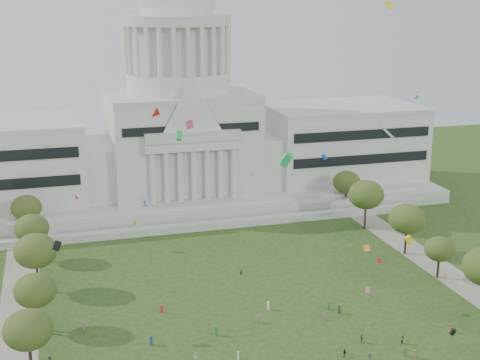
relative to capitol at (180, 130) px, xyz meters
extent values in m
cube|color=#B7B5AC|center=(0.00, 1.41, -20.30)|extent=(160.00, 60.00, 4.00)
cube|color=#B7B5AC|center=(0.00, -31.59, -21.30)|extent=(130.00, 3.00, 2.00)
cube|color=#B7B5AC|center=(0.00, -23.59, -19.80)|extent=(140.00, 3.00, 5.00)
cube|color=beige|center=(55.00, 0.41, -7.30)|extent=(50.00, 34.00, 22.00)
cube|color=beige|center=(-27.00, -1.59, -10.30)|extent=(12.00, 26.00, 16.00)
cube|color=beige|center=(27.00, -1.59, -10.30)|extent=(12.00, 26.00, 16.00)
cube|color=beige|center=(0.00, 0.41, -4.30)|extent=(44.00, 38.00, 28.00)
cube|color=beige|center=(0.00, -19.59, -1.10)|extent=(28.00, 3.00, 2.40)
cube|color=black|center=(55.00, -16.79, -5.30)|extent=(46.00, 0.40, 11.00)
cylinder|color=beige|center=(0.00, 0.41, 15.10)|extent=(32.00, 32.00, 6.00)
cylinder|color=beige|center=(0.00, 0.41, 25.10)|extent=(28.00, 28.00, 14.00)
cylinder|color=#B7B5AC|center=(0.00, 0.41, 33.60)|extent=(32.40, 32.40, 3.00)
cylinder|color=beige|center=(0.00, 0.41, 39.10)|extent=(22.00, 22.00, 8.00)
cube|color=gray|center=(-48.00, -83.59, -22.28)|extent=(8.00, 160.00, 0.04)
cube|color=gray|center=(48.00, -83.59, -22.28)|extent=(8.00, 160.00, 0.04)
ellipsoid|color=#354819|center=(-45.04, -96.29, -13.77)|extent=(8.42, 8.42, 6.89)
cylinder|color=black|center=(-44.09, -79.67, -19.66)|extent=(0.56, 0.56, 5.27)
ellipsoid|color=#354B19|center=(-44.09, -79.67, -14.07)|extent=(8.12, 8.12, 6.65)
cylinder|color=black|center=(44.40, -79.10, -20.02)|extent=(0.56, 0.56, 4.56)
ellipsoid|color=#364A17|center=(44.40, -79.10, -15.19)|extent=(7.01, 7.01, 5.74)
cylinder|color=black|center=(-44.08, -61.17, -19.28)|extent=(0.56, 0.56, 6.03)
ellipsoid|color=#3B4E19|center=(-44.08, -61.17, -12.89)|extent=(9.29, 9.29, 7.60)
cylinder|color=black|center=(44.76, -63.55, -19.31)|extent=(0.56, 0.56, 5.97)
ellipsoid|color=#395018|center=(44.76, -63.55, -12.99)|extent=(9.19, 9.19, 7.52)
cylinder|color=black|center=(-45.22, -42.58, -19.59)|extent=(0.56, 0.56, 5.41)
ellipsoid|color=#364C1B|center=(-45.22, -42.58, -13.86)|extent=(8.33, 8.33, 6.81)
cylinder|color=black|center=(43.49, -43.40, -19.11)|extent=(0.56, 0.56, 6.37)
ellipsoid|color=#364E16|center=(43.49, -43.40, -12.35)|extent=(9.82, 9.82, 8.03)
cylinder|color=black|center=(-46.87, -24.45, -19.64)|extent=(0.56, 0.56, 5.32)
ellipsoid|color=#364917|center=(-46.87, -24.45, -14.00)|extent=(8.19, 8.19, 6.70)
cylinder|color=black|center=(45.96, -25.46, -19.56)|extent=(0.56, 0.56, 5.47)
ellipsoid|color=#374714|center=(45.96, -25.46, -13.77)|extent=(8.42, 8.42, 6.89)
imported|color=olive|center=(32.35, -102.77, -21.41)|extent=(0.97, 1.03, 1.77)
imported|color=#4C4C51|center=(21.40, -104.26, -21.44)|extent=(0.95, 0.76, 1.71)
imported|color=#4C4C51|center=(12.72, -108.00, -21.47)|extent=(1.06, 1.18, 1.64)
imported|color=#26262B|center=(8.94, -105.57, -21.48)|extent=(0.86, 1.08, 1.62)
imported|color=silver|center=(-17.08, -99.62, -21.45)|extent=(0.86, 0.59, 1.68)
imported|color=olive|center=(20.92, -109.55, -21.39)|extent=(1.02, 1.31, 1.81)
imported|color=#33723F|center=(14.20, -101.76, -21.41)|extent=(0.64, 1.08, 1.78)
cube|color=#26262B|center=(15.13, -89.57, -21.43)|extent=(0.53, 0.52, 1.73)
cube|color=#994C8C|center=(-35.51, -82.55, -21.38)|extent=(0.40, 0.54, 1.83)
cube|color=#B21E1E|center=(-19.72, -79.15, -21.49)|extent=(0.48, 0.50, 1.62)
cube|color=#994C8C|center=(10.97, -91.39, -21.57)|extent=(0.43, 0.32, 1.45)
cube|color=#33723F|center=(13.79, -86.95, -21.36)|extent=(0.33, 0.51, 1.87)
cube|color=#4C4C51|center=(19.68, -108.30, -21.55)|extent=(0.46, 0.42, 1.49)
cube|color=#33723F|center=(-11.32, -91.68, -21.32)|extent=(0.52, 0.61, 1.95)
cube|color=#994C8C|center=(-2.15, -88.73, -21.53)|extent=(0.33, 0.45, 1.52)
cube|color=silver|center=(1.72, -83.95, -21.39)|extent=(0.32, 0.49, 1.81)
cube|color=silver|center=(-9.72, -101.37, -21.47)|extent=(0.35, 0.48, 1.65)
cube|color=navy|center=(-23.81, -91.75, -21.41)|extent=(0.47, 0.55, 1.78)
cube|color=#26262B|center=(-41.56, -82.39, -21.43)|extent=(0.39, 0.51, 1.73)
camera|label=1|loc=(-38.66, -203.77, 40.06)|focal=50.00mm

